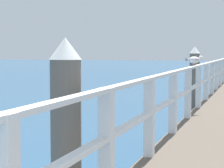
{
  "coord_description": "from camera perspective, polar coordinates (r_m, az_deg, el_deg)",
  "views": [
    {
      "loc": [
        0.09,
        0.48,
        1.86
      ],
      "look_at": [
        -3.63,
        11.73,
        0.95
      ],
      "focal_mm": 69.69,
      "sensor_mm": 36.0,
      "label": 1
    }
  ],
  "objects": [
    {
      "name": "pier_railing",
      "position": [
        11.02,
        11.8,
        0.66
      ],
      "size": [
        0.12,
        21.32,
        1.0
      ],
      "color": "white",
      "rests_on": "pier_deck"
    },
    {
      "name": "dock_piling_near",
      "position": [
        4.01,
        -6.05,
        -8.05
      ],
      "size": [
        0.29,
        0.29,
        1.98
      ],
      "color": "#6B6056",
      "rests_on": "ground_plane"
    },
    {
      "name": "seagull_foreground",
      "position": [
        9.4,
        10.77,
        3.17
      ],
      "size": [
        0.37,
        0.37,
        0.21
      ],
      "rotation": [
        0.0,
        0.0,
        5.51
      ],
      "color": "white",
      "rests_on": "pier_railing"
    },
    {
      "name": "dock_piling_far",
      "position": [
        12.4,
        10.75,
        0.34
      ],
      "size": [
        0.29,
        0.29,
        1.98
      ],
      "color": "#6B6056",
      "rests_on": "ground_plane"
    }
  ]
}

